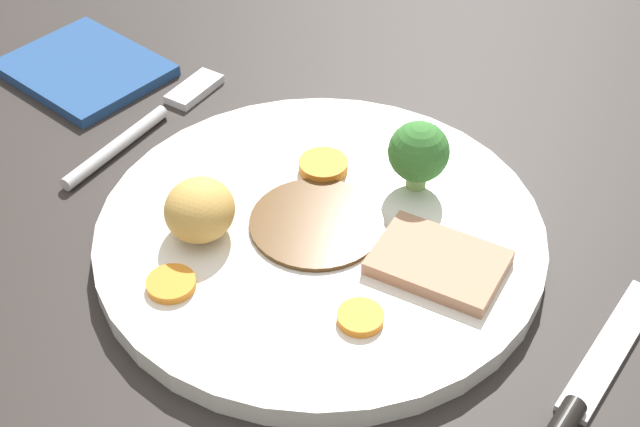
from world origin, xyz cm
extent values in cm
cube|color=#2B2623|center=(0.00, 0.00, 1.80)|extent=(120.00, 84.00, 3.60)
cylinder|color=white|center=(3.89, -2.52, 4.30)|extent=(26.17, 26.17, 1.40)
cylinder|color=#563819|center=(3.65, -2.53, 5.15)|extent=(7.83, 7.83, 0.30)
cube|color=tan|center=(11.16, -1.60, 5.40)|extent=(7.52, 5.68, 0.80)
ellipsoid|color=tan|center=(-1.47, -6.73, 6.68)|extent=(5.69, 5.83, 3.36)
cylinder|color=orange|center=(1.13, 1.88, 5.34)|extent=(3.06, 3.06, 0.68)
cylinder|color=orange|center=(9.73, -7.32, 5.24)|extent=(2.48, 2.48, 0.48)
cylinder|color=orange|center=(-0.18, -11.05, 5.23)|extent=(2.70, 2.70, 0.47)
cylinder|color=#8CB766|center=(6.64, 3.82, 5.67)|extent=(1.24, 1.24, 1.34)
sphere|color=#387A33|center=(6.64, 3.82, 7.63)|extent=(3.69, 3.69, 3.69)
cylinder|color=silver|center=(-12.22, -2.82, 4.05)|extent=(1.21, 9.52, 0.90)
cube|color=silver|center=(-12.50, 5.42, 3.90)|extent=(2.15, 4.56, 0.60)
cube|color=silver|center=(21.04, -0.61, 3.80)|extent=(1.87, 10.53, 0.40)
cube|color=navy|center=(-20.83, 2.76, 4.00)|extent=(11.96, 10.20, 0.80)
camera|label=1|loc=(25.79, -34.50, 40.56)|focal=50.90mm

